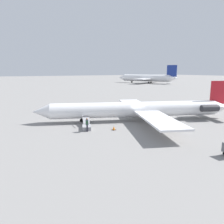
# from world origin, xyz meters

# --- Properties ---
(ground_plane) EXTENTS (600.00, 600.00, 0.00)m
(ground_plane) POSITION_xyz_m (0.00, 0.00, 0.00)
(ground_plane) COLOR gray
(airplane_main) EXTENTS (29.63, 23.40, 6.01)m
(airplane_main) POSITION_xyz_m (-0.82, 0.33, 1.79)
(airplane_main) COLOR white
(airplane_main) RESTS_ON ground
(airplane_far_center) EXTENTS (28.17, 36.19, 10.74)m
(airplane_far_center) POSITION_xyz_m (-66.55, -79.25, 3.22)
(airplane_far_center) COLOR white
(airplane_far_center) RESTS_ON ground
(boarding_stairs) EXTENTS (2.43, 4.10, 1.56)m
(boarding_stairs) POSITION_xyz_m (8.49, 0.54, 0.36)
(boarding_stairs) COLOR #99999E
(boarding_stairs) RESTS_ON ground
(passenger) EXTENTS (0.44, 0.57, 1.74)m
(passenger) POSITION_xyz_m (8.99, 1.87, 1.00)
(passenger) COLOR #23232D
(passenger) RESTS_ON ground
(traffic_cone_near_stairs) EXTENTS (0.48, 0.48, 0.53)m
(traffic_cone_near_stairs) POSITION_xyz_m (5.69, 2.93, 0.24)
(traffic_cone_near_stairs) COLOR black
(traffic_cone_near_stairs) RESTS_ON ground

